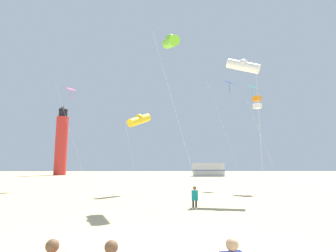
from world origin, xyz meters
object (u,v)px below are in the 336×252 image
Objects in this scene: lighthouse_distant at (61,142)px; rv_van_silver at (208,170)px; kite_box_orange at (257,102)px; kite_tube_white at (243,66)px; kite_tube_lime at (171,42)px; kite_diamond_rainbow at (71,93)px; kite_flyer_standing at (195,196)px; kite_diamond_cyan at (252,90)px; kite_tube_gold at (139,120)px; kite_diamond_blue at (229,87)px.

rv_van_silver is at bearing -13.55° from lighthouse_distant.
kite_tube_white is at bearing -118.99° from kite_box_orange.
kite_tube_lime reaches higher than kite_diamond_rainbow.
kite_tube_white is 38.88m from rv_van_silver.
rv_van_silver reaches higher than kite_flyer_standing.
kite_flyer_standing is 10.14m from kite_tube_lime.
kite_diamond_cyan is (2.95, 6.45, -0.04)m from kite_tube_white.
kite_diamond_cyan is at bearing -118.53° from kite_flyer_standing.
kite_tube_gold is 11.10m from kite_box_orange.
kite_tube_white reaches higher than kite_diamond_cyan.
kite_box_orange reaches higher than kite_tube_gold.
kite_tube_lime is 0.66× the size of lighthouse_distant.
lighthouse_distant is at bearing 123.04° from kite_tube_white.
kite_diamond_blue is at bearing 108.57° from kite_box_orange.
kite_tube_lime is 1.06× the size of kite_diamond_rainbow.
kite_tube_gold is 11.76m from kite_diamond_cyan.
kite_diamond_cyan is (8.43, 8.49, -0.86)m from kite_tube_lime.
kite_box_orange is (8.36, 7.23, -2.37)m from kite_tube_lime.
kite_flyer_standing is 0.13× the size of kite_box_orange.
kite_tube_gold is 1.05× the size of rv_van_silver.
kite_diamond_blue reaches higher than kite_tube_gold.
kite_tube_lime reaches higher than kite_flyer_standing.
kite_tube_white is 18.03m from kite_diamond_rainbow.
kite_tube_white is (7.95, -3.66, 3.50)m from kite_tube_gold.
kite_tube_lime is at bearing -134.80° from kite_diamond_cyan.
kite_box_orange is 0.52× the size of lighthouse_distant.
rv_van_silver is at bearing 70.67° from kite_tube_gold.
kite_flyer_standing is at bearing -135.44° from kite_tube_white.
kite_tube_gold is (-9.36, -5.86, -4.74)m from kite_diamond_blue.
kite_tube_gold is 47.69m from lighthouse_distant.
kite_diamond_cyan is at bearing -7.66° from kite_diamond_rainbow.
kite_diamond_rainbow is at bearing 168.53° from kite_box_orange.
kite_diamond_blue is at bearing 32.04° from kite_tube_gold.
kite_box_orange is (2.87, 5.19, -1.55)m from kite_tube_white.
kite_tube_white is at bearing -97.04° from rv_van_silver.
kite_box_orange is 33.30m from rv_van_silver.
kite_diamond_blue is 1.70× the size of kite_tube_gold.
kite_diamond_blue reaches higher than kite_box_orange.
kite_box_orange reaches higher than rv_van_silver.
kite_diamond_cyan is (7.24, 10.68, 8.97)m from kite_flyer_standing.
kite_diamond_blue is 29.93m from rv_van_silver.
kite_tube_lime is 14.99m from kite_diamond_rainbow.
rv_van_silver is (11.97, 34.13, -4.73)m from kite_tube_gold.
kite_diamond_rainbow is at bearing 172.34° from kite_diamond_cyan.
kite_diamond_cyan is at bearing -63.59° from kite_diamond_blue.
kite_tube_lime reaches higher than kite_box_orange.
kite_diamond_blue reaches higher than kite_diamond_cyan.
kite_tube_white is 0.98× the size of kite_diamond_rainbow.
kite_box_orange is (-0.07, -1.26, -1.51)m from kite_diamond_cyan.
kite_diamond_cyan is at bearing 65.44° from kite_tube_white.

